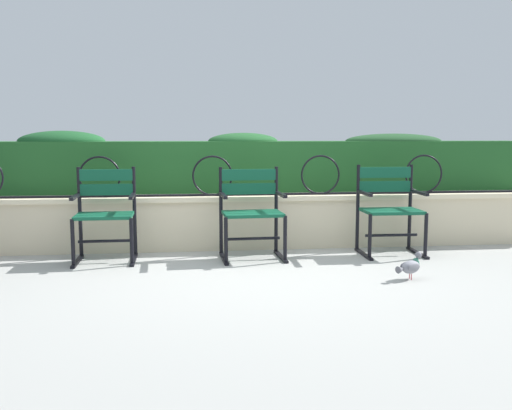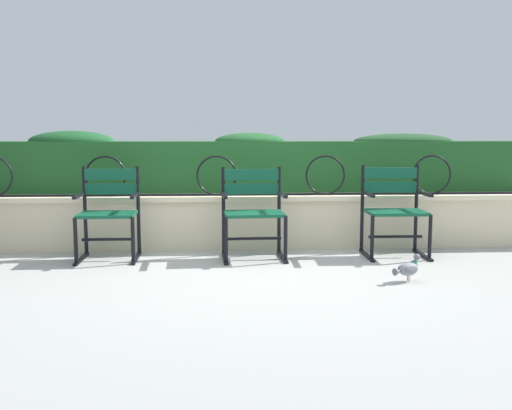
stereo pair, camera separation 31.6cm
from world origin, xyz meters
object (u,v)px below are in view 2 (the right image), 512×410
object	(u,v)px
park_chair_centre	(253,210)
park_chair_right	(394,208)
park_chair_left	(109,211)
pigeon_near_chairs	(408,268)

from	to	relation	value
park_chair_centre	park_chair_right	xyz separation A→B (m)	(1.40, 0.03, 0.00)
park_chair_left	park_chair_centre	bearing A→B (deg)	-1.33
park_chair_left	park_chair_centre	world-z (taller)	park_chair_left
park_chair_left	pigeon_near_chairs	size ratio (longest dim) A/B	3.25
park_chair_left	pigeon_near_chairs	bearing A→B (deg)	-21.93
pigeon_near_chairs	park_chair_right	bearing A→B (deg)	80.12
park_chair_centre	park_chair_right	bearing A→B (deg)	1.12
park_chair_centre	pigeon_near_chairs	bearing A→B (deg)	-39.93
park_chair_centre	pigeon_near_chairs	xyz separation A→B (m)	(1.22, -1.02, -0.36)
park_chair_left	park_chair_right	bearing A→B (deg)	-0.10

